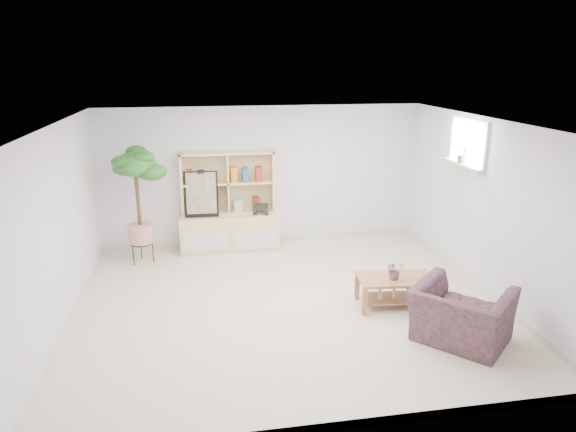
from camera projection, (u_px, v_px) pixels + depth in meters
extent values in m
cube|color=beige|center=(287.00, 304.00, 6.86)|extent=(5.50, 5.00, 0.01)
cube|color=white|center=(287.00, 123.00, 6.16)|extent=(5.50, 5.00, 0.01)
cube|color=silver|center=(263.00, 176.00, 8.87)|extent=(5.50, 0.01, 2.40)
cube|color=silver|center=(338.00, 308.00, 4.15)|extent=(5.50, 0.01, 2.40)
cube|color=silver|center=(58.00, 230.00, 6.06)|extent=(0.01, 5.00, 2.40)
cube|color=silver|center=(486.00, 208.00, 6.95)|extent=(0.01, 5.00, 2.40)
cube|color=silver|center=(463.00, 165.00, 7.37)|extent=(0.14, 1.00, 0.04)
imported|color=#125A20|center=(395.00, 270.00, 6.62)|extent=(0.25, 0.22, 0.25)
imported|color=#101643|center=(461.00, 312.00, 5.84)|extent=(1.35, 1.35, 0.76)
imported|color=#1E5A1D|center=(462.00, 154.00, 7.38)|extent=(0.16, 0.14, 0.24)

